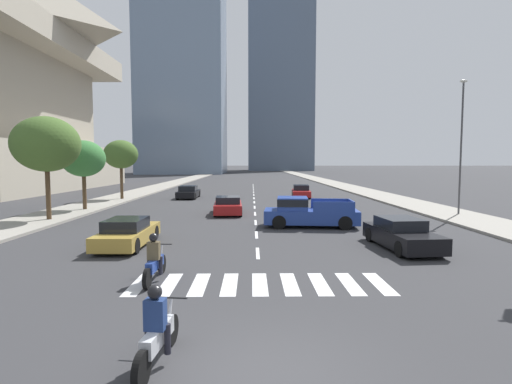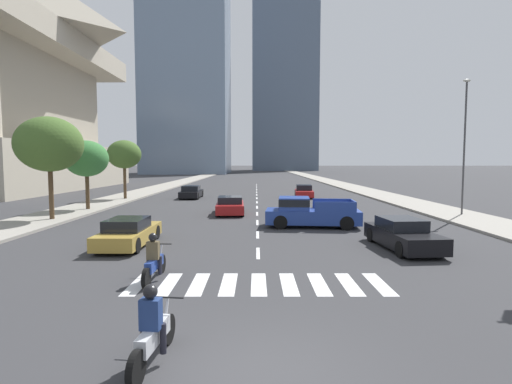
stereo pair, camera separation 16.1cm
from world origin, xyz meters
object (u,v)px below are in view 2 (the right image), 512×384
street_lamp_east (463,138)px  pickup_truck (306,212)px  sedan_red_2 (302,192)px  sedan_black_3 (190,192)px  sedan_gold_0 (127,233)px  street_tree_third (123,155)px  sedan_red_1 (229,206)px  sedan_black_4 (401,235)px  street_tree_second (85,159)px  motorcycle_lead (153,262)px  street_tree_nearest (47,144)px  motorcycle_trailing (151,332)px

street_lamp_east → pickup_truck: bearing=-158.5°
sedan_red_2 → sedan_black_3: bearing=-82.1°
sedan_gold_0 → street_tree_third: (-7.03, 20.67, 3.79)m
sedan_gold_0 → sedan_black_3: size_ratio=0.97×
sedan_red_1 → sedan_black_4: (7.99, -11.10, 0.01)m
sedan_red_1 → street_tree_second: size_ratio=0.87×
motorcycle_lead → street_tree_nearest: 15.91m
street_tree_second → street_tree_nearest: bearing=-90.0°
motorcycle_trailing → street_lamp_east: (15.69, 19.35, 4.64)m
pickup_truck → street_tree_second: bearing=-19.9°
motorcycle_trailing → street_tree_nearest: 20.63m
sedan_gold_0 → street_tree_nearest: 10.81m
street_tree_nearest → street_tree_third: size_ratio=1.12×
sedan_red_1 → sedan_black_4: 13.68m
motorcycle_trailing → street_lamp_east: bearing=-32.6°
motorcycle_lead → street_tree_third: size_ratio=0.40×
sedan_gold_0 → sedan_red_1: 11.17m
motorcycle_trailing → pickup_truck: (4.78, 15.06, 0.23)m
pickup_truck → motorcycle_trailing: bearing=77.6°
motorcycle_trailing → sedan_gold_0: (-3.69, 10.05, -0.02)m
motorcycle_lead → sedan_red_1: (1.32, 15.56, -0.00)m
street_tree_second → street_tree_third: 8.40m
motorcycle_lead → sedan_gold_0: size_ratio=0.50×
sedan_gold_0 → sedan_red_1: sedan_red_1 is taller
sedan_black_4 → street_tree_second: size_ratio=0.89×
sedan_red_2 → motorcycle_lead: bearing=-11.5°
motorcycle_trailing → street_tree_nearest: bearing=38.4°
motorcycle_lead → street_lamp_east: bearing=-48.0°
street_tree_nearest → pickup_truck: bearing=-7.7°
motorcycle_lead → street_tree_second: street_tree_second is taller
motorcycle_trailing → sedan_gold_0: bearing=26.6°
sedan_red_1 → street_tree_nearest: 12.02m
sedan_gold_0 → street_tree_second: 14.53m
motorcycle_lead → sedan_black_4: 10.32m
pickup_truck → sedan_black_4: (3.25, -5.58, -0.22)m
sedan_red_2 → street_tree_nearest: bearing=-42.6°
sedan_red_2 → street_tree_second: bearing=-53.1°
street_tree_nearest → sedan_red_2: bearing=43.0°
sedan_red_1 → sedan_red_2: size_ratio=0.98×
sedan_red_2 → street_lamp_east: street_lamp_east is taller
sedan_black_4 → motorcycle_lead: bearing=-69.2°
motorcycle_lead → pickup_truck: pickup_truck is taller
motorcycle_lead → sedan_red_2: (8.08, 28.46, 0.00)m
sedan_black_4 → street_lamp_east: street_lamp_east is taller
sedan_black_4 → street_tree_third: size_ratio=0.82×
sedan_red_1 → street_tree_third: 15.25m
motorcycle_lead → sedan_red_2: motorcycle_lead is taller
street_tree_second → sedan_red_1: bearing=-9.2°
sedan_black_4 → street_tree_third: street_tree_third is taller
street_tree_third → street_lamp_east: bearing=-23.3°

